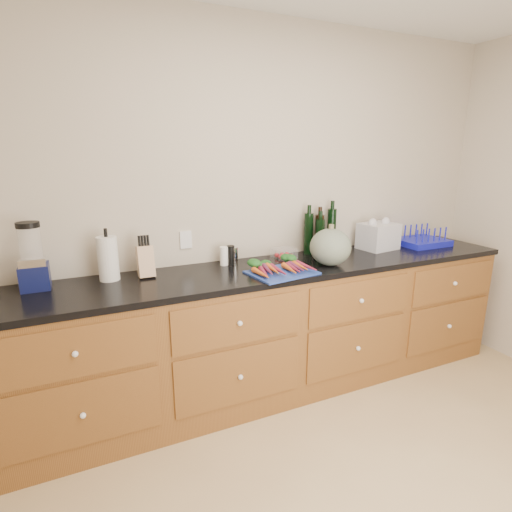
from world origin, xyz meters
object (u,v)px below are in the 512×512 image
carrots (279,267)px  blender_appliance (33,260)px  cutting_board (282,273)px  knife_block (146,261)px  dish_rack (421,240)px  paper_towel (108,259)px  squash (330,247)px  tomato_box (284,253)px

carrots → blender_appliance: blender_appliance is taller
cutting_board → knife_block: knife_block is taller
carrots → dish_rack: (1.47, 0.20, 0.00)m
cutting_board → knife_block: 0.87m
paper_towel → carrots: bearing=-14.9°
squash → paper_towel: 1.46m
paper_towel → dish_rack: paper_towel is taller
squash → dish_rack: bearing=10.7°
paper_towel → knife_block: size_ratio=1.39×
tomato_box → cutting_board: bearing=-120.4°
blender_appliance → knife_block: size_ratio=1.99×
paper_towel → blender_appliance: bearing=-179.7°
squash → tomato_box: bearing=125.2°
cutting_board → blender_appliance: size_ratio=1.06×
cutting_board → squash: bearing=5.5°
paper_towel → cutting_board: bearing=-17.2°
knife_block → cutting_board: bearing=-20.2°
knife_block → dish_rack: (2.28, -0.06, -0.06)m
carrots → dish_rack: size_ratio=0.98×
cutting_board → squash: 0.42m
cutting_board → tomato_box: (0.19, 0.33, 0.03)m
tomato_box → blender_appliance: bearing=-179.6°
knife_block → squash: bearing=-12.2°
blender_appliance → dish_rack: 2.91m
tomato_box → paper_towel: bearing=-179.5°
carrots → dish_rack: bearing=7.6°
squash → knife_block: 1.24m
cutting_board → dish_rack: 1.49m
squash → knife_block: bearing=167.8°
dish_rack → tomato_box: bearing=176.0°
blender_appliance → knife_block: blender_appliance is taller
cutting_board → squash: squash is taller
cutting_board → squash: size_ratio=1.44×
carrots → knife_block: knife_block is taller
blender_appliance → paper_towel: (0.40, 0.00, -0.04)m
cutting_board → dish_rack: (1.47, 0.24, 0.03)m
knife_block → tomato_box: bearing=1.7°
carrots → cutting_board: bearing=-90.0°
blender_appliance → dish_rack: (2.91, -0.08, -0.13)m
knife_block → dish_rack: bearing=-1.5°
cutting_board → paper_towel: paper_towel is taller
carrots → dish_rack: 1.48m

